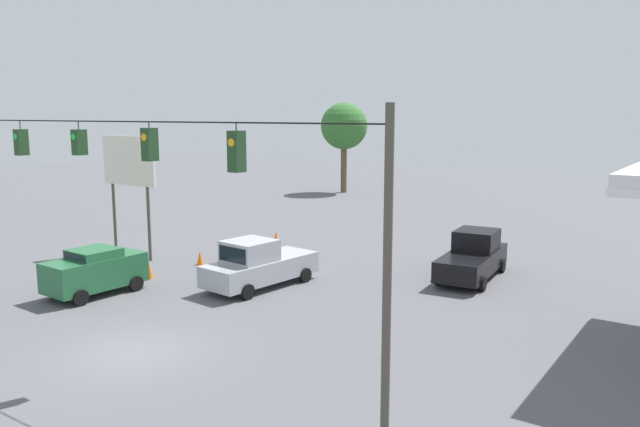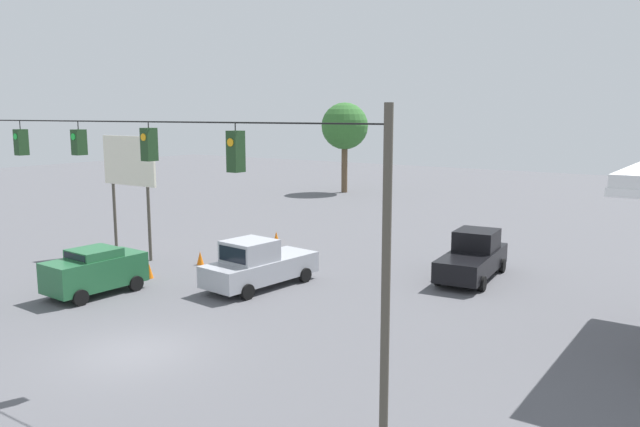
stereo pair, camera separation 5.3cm
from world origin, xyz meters
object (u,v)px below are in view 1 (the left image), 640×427
object	(u,v)px
overhead_signal_span	(118,197)
traffic_cone_nearest	(82,288)
tree_horizon_left	(344,127)
sedan_green_parked_shoulder	(95,271)
pickup_truck_black_oncoming_far	(473,257)
pickup_truck_silver_withflow_mid	(258,265)
traffic_cone_fifth	(276,237)
traffic_cone_third	(200,258)
roadside_billboard	(129,169)
traffic_cone_fourth	(236,247)
traffic_cone_second	(149,271)

from	to	relation	value
overhead_signal_span	traffic_cone_nearest	bearing A→B (deg)	-25.37
traffic_cone_nearest	tree_horizon_left	xyz separation A→B (m)	(9.57, -35.03, 5.86)
tree_horizon_left	sedan_green_parked_shoulder	bearing A→B (deg)	105.89
overhead_signal_span	pickup_truck_black_oncoming_far	distance (m)	16.44
pickup_truck_silver_withflow_mid	traffic_cone_nearest	size ratio (longest dim) A/B	8.21
pickup_truck_black_oncoming_far	traffic_cone_fifth	bearing A→B (deg)	-4.60
pickup_truck_black_oncoming_far	traffic_cone_third	xyz separation A→B (m)	(11.99, 5.26, -0.64)
sedan_green_parked_shoulder	pickup_truck_black_oncoming_far	world-z (taller)	pickup_truck_black_oncoming_far
roadside_billboard	tree_horizon_left	size ratio (longest dim) A/B	0.74
roadside_billboard	tree_horizon_left	xyz separation A→B (m)	(5.62, -29.29, 1.62)
sedan_green_parked_shoulder	traffic_cone_fourth	distance (m)	9.10
traffic_cone_fourth	roadside_billboard	xyz separation A→B (m)	(3.77, 3.77, 4.23)
roadside_billboard	traffic_cone_fourth	bearing A→B (deg)	-134.98
pickup_truck_black_oncoming_far	traffic_cone_fourth	size ratio (longest dim) A/B	8.54
sedan_green_parked_shoulder	roadside_billboard	distance (m)	7.65
pickup_truck_black_oncoming_far	traffic_cone_fifth	world-z (taller)	pickup_truck_black_oncoming_far
sedan_green_parked_shoulder	pickup_truck_black_oncoming_far	size ratio (longest dim) A/B	0.70
tree_horizon_left	traffic_cone_second	bearing A→B (deg)	106.97
pickup_truck_silver_withflow_mid	traffic_cone_nearest	xyz separation A→B (m)	(5.10, 5.09, -0.64)
traffic_cone_fourth	pickup_truck_black_oncoming_far	bearing A→B (deg)	-169.39
overhead_signal_span	pickup_truck_black_oncoming_far	world-z (taller)	overhead_signal_span
traffic_cone_nearest	roadside_billboard	xyz separation A→B (m)	(3.95, -5.75, 4.23)
traffic_cone_second	traffic_cone_third	size ratio (longest dim) A/B	1.00
pickup_truck_black_oncoming_far	pickup_truck_silver_withflow_mid	bearing A→B (deg)	43.91
sedan_green_parked_shoulder	roadside_billboard	size ratio (longest dim) A/B	0.64
traffic_cone_fourth	tree_horizon_left	bearing A→B (deg)	-69.79
overhead_signal_span	roadside_billboard	size ratio (longest dim) A/B	2.92
pickup_truck_black_oncoming_far	traffic_cone_fourth	world-z (taller)	pickup_truck_black_oncoming_far
traffic_cone_third	traffic_cone_fifth	xyz separation A→B (m)	(0.19, -6.24, 0.00)
overhead_signal_span	traffic_cone_nearest	world-z (taller)	overhead_signal_span
traffic_cone_nearest	traffic_cone_fourth	distance (m)	9.52
pickup_truck_black_oncoming_far	tree_horizon_left	size ratio (longest dim) A/B	0.68
overhead_signal_span	traffic_cone_third	bearing A→B (deg)	-55.45
traffic_cone_fifth	tree_horizon_left	distance (m)	24.87
traffic_cone_fifth	traffic_cone_fourth	bearing A→B (deg)	88.34
overhead_signal_span	pickup_truck_silver_withflow_mid	size ratio (longest dim) A/B	3.32
tree_horizon_left	overhead_signal_span	bearing A→B (deg)	113.23
pickup_truck_silver_withflow_mid	traffic_cone_fourth	xyz separation A→B (m)	(5.28, -4.43, -0.64)
sedan_green_parked_shoulder	traffic_cone_second	bearing A→B (deg)	-86.25
traffic_cone_fourth	traffic_cone_fifth	world-z (taller)	same
traffic_cone_fifth	roadside_billboard	size ratio (longest dim) A/B	0.11
sedan_green_parked_shoulder	tree_horizon_left	size ratio (longest dim) A/B	0.48
pickup_truck_black_oncoming_far	traffic_cone_second	size ratio (longest dim) A/B	8.54
traffic_cone_second	traffic_cone_nearest	bearing A→B (deg)	88.68
overhead_signal_span	tree_horizon_left	xyz separation A→B (m)	(16.43, -38.29, 1.25)
pickup_truck_silver_withflow_mid	sedan_green_parked_shoulder	bearing A→B (deg)	43.79
overhead_signal_span	traffic_cone_second	bearing A→B (deg)	-44.48
overhead_signal_span	traffic_cone_second	distance (m)	10.56
traffic_cone_nearest	pickup_truck_silver_withflow_mid	bearing A→B (deg)	-135.08
traffic_cone_nearest	tree_horizon_left	world-z (taller)	tree_horizon_left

